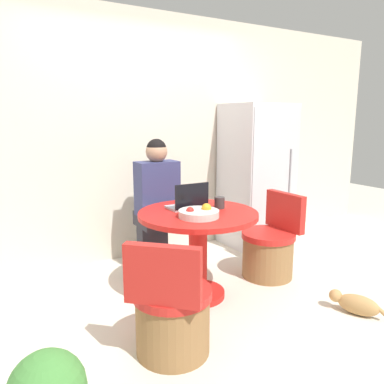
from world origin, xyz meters
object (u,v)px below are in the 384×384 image
Objects in this scene: chair_right_side at (269,250)px; person_seated at (156,200)px; laptop at (188,203)px; dining_table at (198,237)px; fruit_bowl at (199,213)px; cat at (355,304)px; refrigerator at (256,176)px; chair_near_left_corner at (172,316)px.

chair_right_side is 0.61× the size of person_seated.
laptop is at bearing 93.62° from person_seated.
chair_right_side is (0.82, 0.02, -0.27)m from dining_table.
fruit_bowl is at bearing 88.71° from person_seated.
chair_right_side is 2.52× the size of laptop.
dining_table is 1.24× the size of chair_right_side.
dining_table is 1.34m from cat.
chair_right_side is 1.00m from laptop.
dining_table is 0.30m from laptop.
chair_right_side is at bearing -18.29° from cat.
refrigerator is at bearing -175.03° from person_seated.
chair_near_left_corner is (-0.55, -0.60, -0.27)m from dining_table.
cat is at bearing -43.66° from dining_table.
person_seated is 1.97m from cat.
refrigerator is 5.24× the size of laptop.
chair_right_side is (-0.48, -0.81, -0.57)m from refrigerator.
person_seated is at bearing 88.71° from fruit_bowl.
refrigerator is 2.08× the size of chair_right_side.
refrigerator is 2.08× the size of chair_near_left_corner.
laptop reaches higher than chair_right_side.
chair_near_left_corner reaches higher than cat.
chair_near_left_corner is at bearing -132.71° from dining_table.
refrigerator reaches higher than fruit_bowl.
person_seated is (0.50, 1.32, 0.46)m from chair_near_left_corner.
chair_near_left_corner is (-1.85, -1.43, -0.57)m from refrigerator.
fruit_bowl is 1.41m from cat.
laptop is (0.04, -0.58, 0.08)m from person_seated.
person_seated is at bearing -67.97° from chair_near_left_corner.
fruit_bowl is 0.79× the size of cat.
chair_right_side is at bearing 10.44° from fruit_bowl.
laptop is 1.55m from cat.
dining_table is at bearing 61.91° from fruit_bowl.
dining_table is at bearing -147.27° from refrigerator.
chair_near_left_corner is at bearing 69.33° from person_seated.
dining_table is 0.75× the size of person_seated.
refrigerator is at bearing 35.39° from fruit_bowl.
person_seated is at bearing -175.03° from refrigerator.
dining_table is at bearing -90.00° from chair_near_left_corner.
refrigerator is at bearing -152.14° from laptop.
chair_right_side reaches higher than dining_table.
chair_right_side reaches higher than cat.
person_seated reaches higher than cat.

